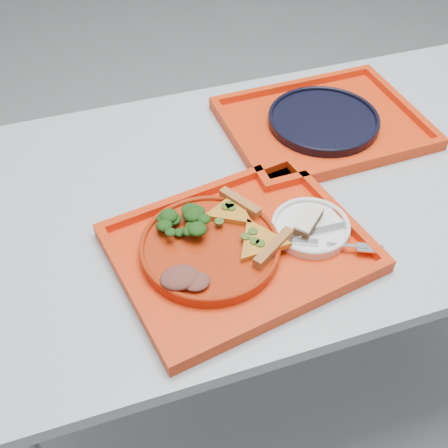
% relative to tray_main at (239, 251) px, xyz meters
% --- Properties ---
extents(ground, '(10.00, 10.00, 0.00)m').
position_rel_tray_main_xyz_m(ground, '(0.26, 0.16, -0.76)').
color(ground, gray).
rests_on(ground, ground).
extents(table, '(1.60, 0.80, 0.75)m').
position_rel_tray_main_xyz_m(table, '(0.26, 0.16, -0.08)').
color(table, '#99A1AB').
rests_on(table, ground).
extents(tray_main, '(0.50, 0.42, 0.01)m').
position_rel_tray_main_xyz_m(tray_main, '(0.00, 0.00, 0.00)').
color(tray_main, red).
rests_on(tray_main, table).
extents(tray_far, '(0.46, 0.36, 0.01)m').
position_rel_tray_main_xyz_m(tray_far, '(0.32, 0.31, 0.00)').
color(tray_far, red).
rests_on(tray_far, table).
extents(dinner_plate, '(0.26, 0.26, 0.02)m').
position_rel_tray_main_xyz_m(dinner_plate, '(-0.05, 0.01, 0.02)').
color(dinner_plate, '#A6270B').
rests_on(dinner_plate, tray_main).
extents(side_plate, '(0.15, 0.15, 0.01)m').
position_rel_tray_main_xyz_m(side_plate, '(0.14, 0.00, 0.01)').
color(side_plate, white).
rests_on(side_plate, tray_main).
extents(navy_plate, '(0.26, 0.26, 0.02)m').
position_rel_tray_main_xyz_m(navy_plate, '(0.32, 0.31, 0.01)').
color(navy_plate, black).
rests_on(navy_plate, tray_far).
extents(pizza_slice_a, '(0.15, 0.16, 0.02)m').
position_rel_tray_main_xyz_m(pizza_slice_a, '(0.03, -0.02, 0.03)').
color(pizza_slice_a, gold).
rests_on(pizza_slice_a, dinner_plate).
extents(pizza_slice_b, '(0.14, 0.13, 0.02)m').
position_rel_tray_main_xyz_m(pizza_slice_b, '(0.01, 0.08, 0.03)').
color(pizza_slice_b, gold).
rests_on(pizza_slice_b, dinner_plate).
extents(salad_heap, '(0.09, 0.08, 0.04)m').
position_rel_tray_main_xyz_m(salad_heap, '(-0.09, 0.07, 0.05)').
color(salad_heap, black).
rests_on(salad_heap, dinner_plate).
extents(meat_portion, '(0.07, 0.06, 0.02)m').
position_rel_tray_main_xyz_m(meat_portion, '(-0.13, -0.05, 0.03)').
color(meat_portion, brown).
rests_on(meat_portion, dinner_plate).
extents(dessert_bar, '(0.08, 0.07, 0.02)m').
position_rel_tray_main_xyz_m(dessert_bar, '(0.14, 0.00, 0.03)').
color(dessert_bar, '#472817').
rests_on(dessert_bar, side_plate).
extents(knife, '(0.19, 0.02, 0.01)m').
position_rel_tray_main_xyz_m(knife, '(0.14, -0.02, 0.02)').
color(knife, silver).
rests_on(knife, side_plate).
extents(fork, '(0.18, 0.10, 0.01)m').
position_rel_tray_main_xyz_m(fork, '(0.15, -0.05, 0.02)').
color(fork, silver).
rests_on(fork, side_plate).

